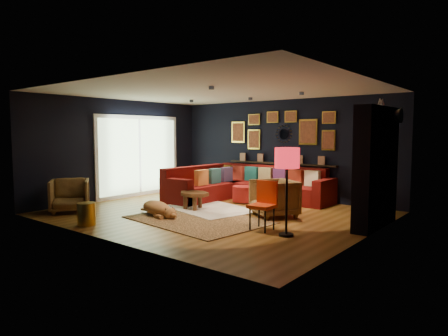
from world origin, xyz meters
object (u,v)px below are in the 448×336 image
Objects in this scene: armchair_right at (274,196)px; orange_chair at (264,201)px; floor_lamp at (287,162)px; dog at (156,205)px; pouf at (244,194)px; armchair_left at (70,194)px; gold_stool at (87,214)px; coffee_table at (194,195)px; sectional at (241,187)px.

armchair_right is 1.16m from orange_chair.
dog is (-2.96, -0.24, -1.02)m from floor_lamp.
pouf is at bearing -179.73° from armchair_right.
armchair_left is 0.95× the size of armchair_right.
coffee_table is at bearing 76.29° from gold_stool.
sectional is 4.17m from armchair_left.
gold_stool reaches higher than pouf.
armchair_left is (-1.94, -3.69, 0.08)m from sectional.
gold_stool is (-0.87, -3.85, -0.01)m from pouf.
gold_stool is at bearing -102.68° from pouf.
gold_stool is at bearing -95.24° from armchair_right.
orange_chair is at bearing 32.81° from gold_stool.
armchair_left is 1.47m from gold_stool.
sectional is 4.20m from gold_stool.
armchair_right is at bearing 129.06° from floor_lamp.
sectional is 3.91× the size of orange_chair.
armchair_left is (-1.95, -1.88, 0.07)m from coffee_table.
coffee_table is 0.54× the size of floor_lamp.
pouf is at bearing 77.32° from gold_stool.
sectional reaches higher than dog.
orange_chair reaches higher than pouf.
sectional is at bearing 135.04° from pouf.
orange_chair is (0.45, -1.07, 0.09)m from armchair_right.
armchair_left is 4.93m from floor_lamp.
armchair_right is at bearing -35.93° from sectional.
armchair_left is at bearing -165.99° from floor_lamp.
armchair_left is 4.43m from armchair_right.
floor_lamp reaches higher than orange_chair.
coffee_table is 2.29m from orange_chair.
orange_chair is at bearing 23.34° from dog.
dog reaches higher than pouf.
armchair_left is 1.99m from dog.
orange_chair is (2.22, -0.55, 0.18)m from coffee_table.
orange_chair reaches higher than dog.
dog is at bearing -173.53° from orange_chair.
orange_chair is 0.68× the size of dog.
armchair_right is 0.57× the size of floor_lamp.
armchair_right reaches higher than armchair_left.
sectional is 2.77m from dog.
floor_lamp reaches higher than coffee_table.
armchair_left is at bearing 161.39° from gold_stool.
armchair_left is 4.38m from orange_chair.
coffee_table is at bearing 92.03° from dog.
armchair_left is 1.91× the size of gold_stool.
armchair_left reaches higher than gold_stool.
dog is (0.37, 1.40, 0.01)m from gold_stool.
gold_stool is at bearing -150.04° from orange_chair.
floor_lamp reaches higher than gold_stool.
armchair_left is at bearing -117.65° from sectional.
floor_lamp is at bearing -42.20° from sectional.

